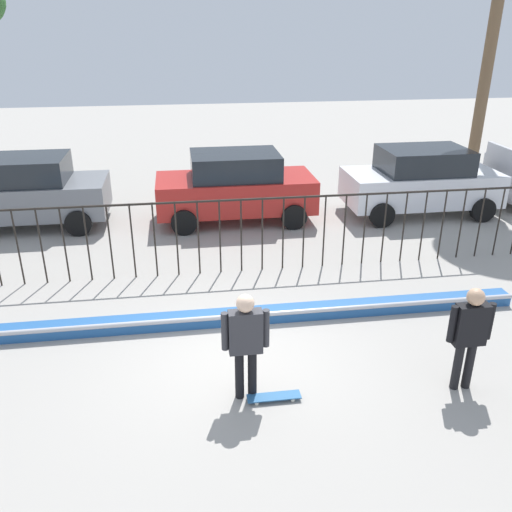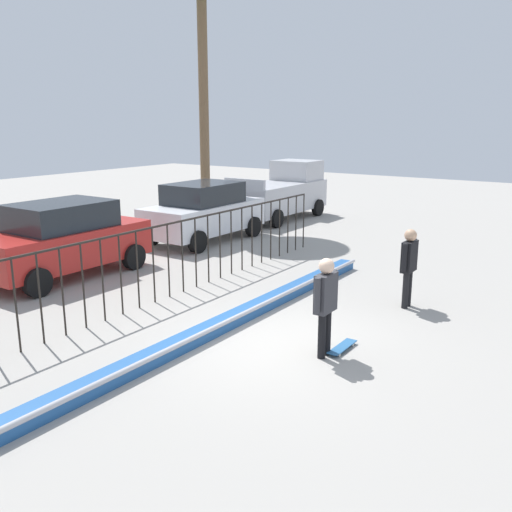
{
  "view_description": "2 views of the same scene",
  "coord_description": "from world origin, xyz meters",
  "px_view_note": "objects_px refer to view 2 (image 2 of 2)",
  "views": [
    {
      "loc": [
        -0.8,
        -7.47,
        5.16
      ],
      "look_at": [
        0.49,
        1.35,
        1.25
      ],
      "focal_mm": 37.73,
      "sensor_mm": 36.0,
      "label": 1
    },
    {
      "loc": [
        -7.92,
        -5.0,
        3.91
      ],
      "look_at": [
        0.51,
        0.76,
        1.4
      ],
      "focal_mm": 39.28,
      "sensor_mm": 36.0,
      "label": 2
    }
  ],
  "objects_px": {
    "camera_operator": "(409,261)",
    "parked_car_white": "(204,211)",
    "pickup_truck": "(281,193)",
    "skateboard": "(342,347)",
    "parked_car_red": "(63,239)",
    "skateboarder": "(326,298)"
  },
  "relations": [
    {
      "from": "camera_operator",
      "to": "pickup_truck",
      "type": "bearing_deg",
      "value": -116.7
    },
    {
      "from": "skateboard",
      "to": "camera_operator",
      "type": "bearing_deg",
      "value": -1.78
    },
    {
      "from": "skateboard",
      "to": "pickup_truck",
      "type": "relative_size",
      "value": 0.17
    },
    {
      "from": "skateboard",
      "to": "skateboarder",
      "type": "bearing_deg",
      "value": 159.63
    },
    {
      "from": "skateboard",
      "to": "parked_car_red",
      "type": "bearing_deg",
      "value": 88.1
    },
    {
      "from": "pickup_truck",
      "to": "camera_operator",
      "type": "bearing_deg",
      "value": -133.76
    },
    {
      "from": "skateboard",
      "to": "camera_operator",
      "type": "relative_size",
      "value": 0.47
    },
    {
      "from": "skateboarder",
      "to": "parked_car_white",
      "type": "distance_m",
      "value": 9.68
    },
    {
      "from": "parked_car_red",
      "to": "pickup_truck",
      "type": "height_order",
      "value": "pickup_truck"
    },
    {
      "from": "skateboard",
      "to": "camera_operator",
      "type": "distance_m",
      "value": 3.03
    },
    {
      "from": "camera_operator",
      "to": "parked_car_white",
      "type": "xyz_separation_m",
      "value": [
        2.76,
        7.84,
        -0.04
      ]
    },
    {
      "from": "parked_car_white",
      "to": "skateboard",
      "type": "bearing_deg",
      "value": -122.42
    },
    {
      "from": "parked_car_red",
      "to": "pickup_truck",
      "type": "distance_m",
      "value": 10.41
    },
    {
      "from": "skateboarder",
      "to": "parked_car_red",
      "type": "height_order",
      "value": "parked_car_red"
    },
    {
      "from": "skateboarder",
      "to": "parked_car_red",
      "type": "bearing_deg",
      "value": 87.42
    },
    {
      "from": "parked_car_red",
      "to": "skateboarder",
      "type": "bearing_deg",
      "value": -91.19
    },
    {
      "from": "parked_car_red",
      "to": "parked_car_white",
      "type": "relative_size",
      "value": 1.0
    },
    {
      "from": "parked_car_white",
      "to": "camera_operator",
      "type": "bearing_deg",
      "value": -105.73
    },
    {
      "from": "skateboard",
      "to": "parked_car_red",
      "type": "xyz_separation_m",
      "value": [
        0.32,
        7.92,
        0.91
      ]
    },
    {
      "from": "parked_car_white",
      "to": "skateboarder",
      "type": "bearing_deg",
      "value": -124.84
    },
    {
      "from": "parked_car_white",
      "to": "pickup_truck",
      "type": "distance_m",
      "value": 5.1
    },
    {
      "from": "parked_car_red",
      "to": "pickup_truck",
      "type": "relative_size",
      "value": 0.91
    }
  ]
}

